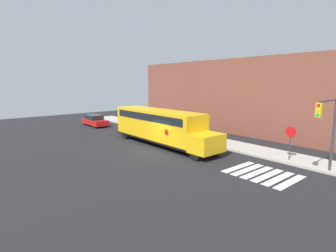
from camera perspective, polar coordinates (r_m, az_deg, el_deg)
The scene contains 8 objects.
ground_plane at distance 21.49m, azimuth -2.98°, elevation -5.66°, with size 60.00×60.00×0.00m, color black.
sidewalk_strip at distance 25.80m, azimuth 8.61°, elevation -2.99°, with size 44.00×3.00×0.15m.
building_backdrop at distance 30.43m, azimuth 16.96°, elevation 6.18°, with size 32.00×4.00×8.11m.
crosswalk_stripes at distance 17.54m, azimuth 19.83°, elevation -9.78°, with size 4.00×3.20×0.01m.
school_bus at distance 23.59m, azimuth -1.68°, elevation 0.21°, with size 11.90×2.57×3.14m.
parked_car at distance 35.22m, azimuth -15.67°, elevation 1.18°, with size 4.51×1.72×1.43m.
stop_sign at distance 20.42m, azimuth 25.09°, elevation -2.42°, with size 0.75×0.10×2.56m.
traffic_light at distance 18.05m, azimuth 31.60°, elevation 0.40°, with size 0.28×2.87×4.84m.
Camera 1 is at (16.55, -12.49, 5.65)m, focal length 28.00 mm.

